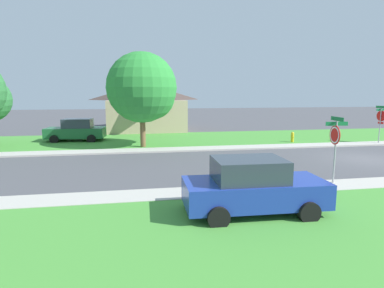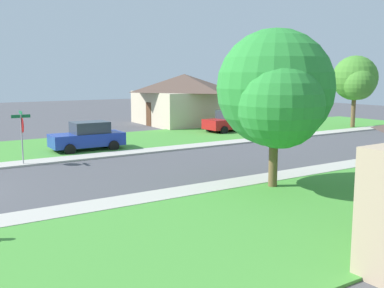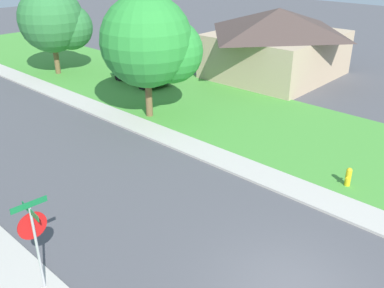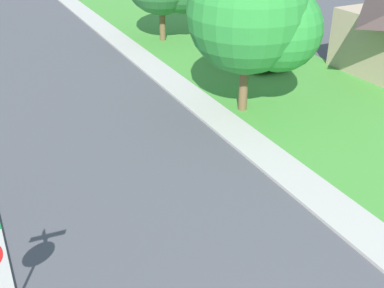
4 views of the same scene
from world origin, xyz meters
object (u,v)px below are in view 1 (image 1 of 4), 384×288
car_green_far_down_street (76,130)px  stop_sign_far_corner (335,139)px  stop_sign_near_corner (381,118)px  tree_across_left (144,90)px  house_right_setback (145,106)px  fire_hydrant (292,137)px  car_blue_behind_trees (253,187)px

car_green_far_down_street → stop_sign_far_corner: bearing=-139.1°
stop_sign_far_corner → stop_sign_near_corner: bearing=-46.7°
car_green_far_down_street → tree_across_left: tree_across_left is taller
house_right_setback → tree_across_left: bearing=178.0°
house_right_setback → stop_sign_far_corner: bearing=-162.6°
stop_sign_far_corner → house_right_setback: house_right_setback is taller
car_green_far_down_street → fire_hydrant: car_green_far_down_street is taller
stop_sign_far_corner → tree_across_left: 12.98m
stop_sign_near_corner → fire_hydrant: bearing=75.5°
tree_across_left → house_right_setback: bearing=-2.0°
house_right_setback → car_blue_behind_trees: bearing=-174.3°
stop_sign_far_corner → tree_across_left: bearing=33.8°
house_right_setback → fire_hydrant: size_ratio=11.01×
stop_sign_near_corner → tree_across_left: bearing=84.6°
car_blue_behind_trees → fire_hydrant: (13.12, -7.99, -0.44)m
stop_sign_near_corner → stop_sign_far_corner: bearing=133.3°
stop_sign_far_corner → house_right_setback: size_ratio=0.30×
car_green_far_down_street → house_right_setback: (7.48, -5.47, 1.50)m
stop_sign_near_corner → tree_across_left: (1.59, 16.76, 2.01)m
car_blue_behind_trees → fire_hydrant: size_ratio=5.24×
car_blue_behind_trees → house_right_setback: bearing=5.7°
stop_sign_near_corner → stop_sign_far_corner: 13.22m
stop_sign_near_corner → house_right_setback: 20.64m
stop_sign_near_corner → house_right_setback: house_right_setback is taller
car_blue_behind_trees → car_green_far_down_street: bearing=25.3°
stop_sign_near_corner → fire_hydrant: size_ratio=3.34×
stop_sign_near_corner → car_green_far_down_street: bearing=76.9°
stop_sign_far_corner → car_green_far_down_street: 18.72m
tree_across_left → fire_hydrant: bearing=-90.2°
tree_across_left → car_blue_behind_trees: bearing=-168.0°
tree_across_left → fire_hydrant: (-0.04, -10.78, -3.45)m
stop_sign_far_corner → tree_across_left: size_ratio=0.44×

